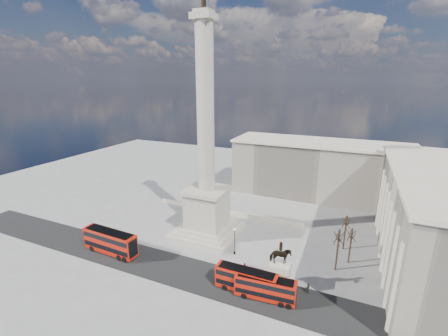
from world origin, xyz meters
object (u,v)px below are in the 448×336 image
nelsons_column (207,180)px  red_bus_b (247,280)px  pedestrian_walking (245,267)px  red_bus_a (111,242)px  victorian_lamp (235,239)px  red_bus_c (266,288)px  equestrian_statue (279,272)px  pedestrian_crossing (273,265)px  pedestrian_standing (308,288)px

nelsons_column → red_bus_b: (15.03, -15.45, -10.73)m
nelsons_column → pedestrian_walking: bearing=-39.0°
red_bus_a → victorian_lamp: size_ratio=2.12×
red_bus_b → red_bus_c: red_bus_b is taller
red_bus_c → equestrian_statue: 3.86m
red_bus_a → victorian_lamp: 25.05m
red_bus_a → pedestrian_crossing: 32.56m
red_bus_a → pedestrian_standing: (38.37, 4.03, -1.74)m
red_bus_a → red_bus_b: bearing=2.6°
victorian_lamp → pedestrian_standing: (15.34, -5.78, -2.56)m
pedestrian_standing → pedestrian_crossing: bearing=-39.6°
red_bus_b → red_bus_a: bearing=-179.9°
red_bus_c → equestrian_statue: (1.31, 3.48, 1.02)m
pedestrian_walking → pedestrian_standing: (11.42, -1.00, -0.09)m
pedestrian_crossing → nelsons_column: bearing=17.1°
red_bus_b → equestrian_statue: 5.68m
red_bus_a → red_bus_c: (32.42, -0.33, -0.50)m
red_bus_c → red_bus_b: bearing=168.6°
red_bus_c → pedestrian_walking: red_bus_c is taller
red_bus_a → pedestrian_walking: bearing=13.0°
red_bus_c → pedestrian_crossing: 8.57m
pedestrian_crossing → red_bus_b: bearing=113.2°
victorian_lamp → pedestrian_standing: 16.59m
equestrian_statue → pedestrian_crossing: (-2.24, 4.93, -2.31)m
red_bus_a → red_bus_b: (29.05, 0.07, -0.38)m
victorian_lamp → pedestrian_standing: size_ratio=3.46×
equestrian_statue → pedestrian_standing: equestrian_statue is taller
nelsons_column → victorian_lamp: bearing=-32.4°
nelsons_column → red_bus_c: bearing=-40.7°
pedestrian_walking → pedestrian_crossing: pedestrian_walking is taller
nelsons_column → victorian_lamp: nelsons_column is taller
nelsons_column → victorian_lamp: 14.31m
pedestrian_walking → pedestrian_standing: pedestrian_walking is taller
nelsons_column → equestrian_statue: 25.27m
red_bus_a → pedestrian_crossing: red_bus_a is taller
red_bus_a → pedestrian_standing: 38.62m
equestrian_statue → pedestrian_walking: equestrian_statue is taller
pedestrian_standing → red_bus_b: bearing=14.0°
red_bus_b → pedestrian_crossing: bearing=73.0°
red_bus_a → equestrian_statue: bearing=7.8°
nelsons_column → victorian_lamp: (9.02, -5.72, -9.53)m
nelsons_column → red_bus_a: (-14.01, -15.53, -10.35)m
red_bus_b → nelsons_column: bearing=134.2°
nelsons_column → pedestrian_walking: (12.95, -10.50, -11.99)m
pedestrian_crossing → pedestrian_walking: bearing=74.2°
red_bus_b → victorian_lamp: victorian_lamp is taller
equestrian_statue → victorian_lamp: bearing=148.1°
victorian_lamp → pedestrian_crossing: (8.46, -1.71, -2.61)m
nelsons_column → pedestrian_standing: size_ratio=29.93×
equestrian_statue → pedestrian_crossing: 5.89m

